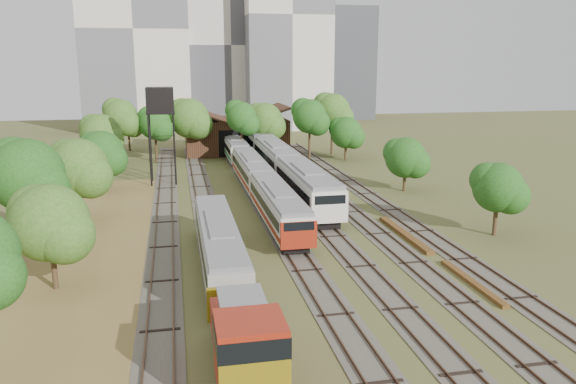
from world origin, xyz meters
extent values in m
plane|color=#475123|center=(0.00, 0.00, 0.00)|extent=(240.00, 240.00, 0.00)
cube|color=brown|center=(-18.00, 8.00, 0.02)|extent=(14.00, 60.00, 0.04)
cube|color=#4C473D|center=(-12.00, 25.00, 0.03)|extent=(2.60, 80.00, 0.06)
cube|color=#472D1E|center=(-12.72, 25.00, 0.12)|extent=(0.08, 80.00, 0.14)
cube|color=#472D1E|center=(-11.28, 25.00, 0.12)|extent=(0.08, 80.00, 0.14)
cube|color=#4C473D|center=(-8.00, 25.00, 0.03)|extent=(2.60, 80.00, 0.06)
cube|color=#472D1E|center=(-8.72, 25.00, 0.12)|extent=(0.08, 80.00, 0.14)
cube|color=#472D1E|center=(-7.28, 25.00, 0.12)|extent=(0.08, 80.00, 0.14)
cube|color=#4C473D|center=(-2.00, 25.00, 0.03)|extent=(2.60, 80.00, 0.06)
cube|color=#472D1E|center=(-2.72, 25.00, 0.12)|extent=(0.08, 80.00, 0.14)
cube|color=#472D1E|center=(-1.28, 25.00, 0.12)|extent=(0.08, 80.00, 0.14)
cube|color=#4C473D|center=(2.00, 25.00, 0.03)|extent=(2.60, 80.00, 0.06)
cube|color=#472D1E|center=(1.28, 25.00, 0.12)|extent=(0.08, 80.00, 0.14)
cube|color=#472D1E|center=(2.72, 25.00, 0.12)|extent=(0.08, 80.00, 0.14)
cube|color=#4C473D|center=(6.00, 25.00, 0.03)|extent=(2.60, 80.00, 0.06)
cube|color=#472D1E|center=(5.28, 25.00, 0.12)|extent=(0.08, 80.00, 0.14)
cube|color=#472D1E|center=(6.72, 25.00, 0.12)|extent=(0.08, 80.00, 0.14)
cube|color=#4C473D|center=(10.00, 25.00, 0.03)|extent=(2.60, 80.00, 0.06)
cube|color=#472D1E|center=(9.28, 25.00, 0.12)|extent=(0.08, 80.00, 0.14)
cube|color=#472D1E|center=(10.72, 25.00, 0.12)|extent=(0.08, 80.00, 0.14)
cube|color=black|center=(-2.00, 14.40, 0.38)|extent=(2.07, 15.64, 0.75)
cube|color=beige|center=(-2.00, 14.40, 1.93)|extent=(2.73, 17.00, 2.35)
cube|color=black|center=(-2.00, 14.40, 2.21)|extent=(2.79, 15.64, 0.80)
cube|color=slate|center=(-2.00, 14.40, 3.28)|extent=(2.51, 16.66, 0.34)
cube|color=maroon|center=(-2.00, 14.40, 1.27)|extent=(2.79, 16.66, 0.42)
cube|color=maroon|center=(-2.00, 5.95, 1.81)|extent=(2.77, 0.25, 2.12)
cube|color=black|center=(-2.00, 31.90, 0.38)|extent=(2.07, 15.64, 0.75)
cube|color=beige|center=(-2.00, 31.90, 1.93)|extent=(2.73, 17.00, 2.35)
cube|color=black|center=(-2.00, 31.90, 2.21)|extent=(2.79, 15.64, 0.80)
cube|color=slate|center=(-2.00, 31.90, 3.28)|extent=(2.51, 16.66, 0.34)
cube|color=maroon|center=(-2.00, 31.90, 1.27)|extent=(2.79, 16.66, 0.42)
cube|color=black|center=(2.00, 20.16, 0.44)|extent=(2.44, 15.64, 0.89)
cube|color=beige|center=(2.00, 20.16, 2.27)|extent=(3.21, 17.00, 2.77)
cube|color=black|center=(2.00, 20.16, 2.60)|extent=(3.27, 15.64, 0.94)
cube|color=slate|center=(2.00, 20.16, 3.85)|extent=(2.95, 16.66, 0.40)
cube|color=#175E2F|center=(2.00, 20.16, 1.49)|extent=(3.27, 16.66, 0.50)
cube|color=beige|center=(2.00, 11.71, 2.13)|extent=(3.25, 0.25, 2.49)
cube|color=black|center=(2.00, 37.66, 0.44)|extent=(2.44, 15.64, 0.89)
cube|color=beige|center=(2.00, 37.66, 2.27)|extent=(3.21, 17.00, 2.77)
cube|color=black|center=(2.00, 37.66, 2.60)|extent=(3.27, 15.64, 0.94)
cube|color=slate|center=(2.00, 37.66, 3.85)|extent=(2.95, 16.66, 0.40)
cube|color=#175E2F|center=(2.00, 37.66, 1.49)|extent=(3.27, 16.66, 0.50)
cube|color=black|center=(2.00, 55.16, 0.44)|extent=(2.44, 15.64, 0.89)
cube|color=beige|center=(2.00, 55.16, 2.27)|extent=(3.21, 17.00, 2.77)
cube|color=black|center=(2.00, 55.16, 2.60)|extent=(3.27, 15.64, 0.94)
cube|color=slate|center=(2.00, 55.16, 3.85)|extent=(2.95, 16.66, 0.40)
cube|color=#175E2F|center=(2.00, 55.16, 1.49)|extent=(3.27, 16.66, 0.50)
cube|color=black|center=(-2.00, 50.40, 0.37)|extent=(2.02, 14.72, 0.74)
cube|color=beige|center=(-2.00, 50.40, 1.89)|extent=(2.67, 16.00, 2.30)
cube|color=black|center=(-2.00, 50.40, 2.16)|extent=(2.73, 14.72, 0.78)
cube|color=slate|center=(-2.00, 50.40, 3.20)|extent=(2.45, 15.68, 0.33)
cube|color=#175E2F|center=(-2.00, 50.40, 1.24)|extent=(2.73, 15.68, 0.41)
cube|color=beige|center=(-2.00, 42.45, 1.77)|extent=(2.71, 0.25, 2.07)
cube|color=black|center=(-8.00, -9.01, 0.49)|extent=(2.39, 7.20, 0.98)
cube|color=maroon|center=(-8.00, -8.21, 1.79)|extent=(2.71, 4.40, 1.63)
cube|color=maroon|center=(-8.00, -11.61, 2.44)|extent=(2.93, 2.82, 2.93)
cube|color=black|center=(-8.00, -11.61, 3.14)|extent=(2.98, 2.87, 0.98)
cube|color=gold|center=(-8.00, -12.96, 1.73)|extent=(2.93, 0.20, 1.95)
cube|color=gold|center=(-8.00, -5.06, 1.73)|extent=(2.93, 0.20, 1.95)
cube|color=slate|center=(-8.00, -9.01, 3.58)|extent=(2.17, 3.60, 0.22)
cube|color=black|center=(-8.00, 4.99, 0.36)|extent=(1.99, 16.56, 0.72)
cube|color=gray|center=(-8.00, 4.99, 1.86)|extent=(2.63, 18.00, 2.26)
cube|color=black|center=(-8.00, 4.99, 2.13)|extent=(2.69, 16.56, 0.77)
cube|color=slate|center=(-8.00, 4.99, 3.15)|extent=(2.42, 17.64, 0.33)
cylinder|color=black|center=(-13.68, 34.06, 4.23)|extent=(0.21, 0.21, 8.47)
cylinder|color=black|center=(-10.82, 34.06, 4.23)|extent=(0.21, 0.21, 8.47)
cylinder|color=black|center=(-13.68, 36.92, 4.23)|extent=(0.21, 0.21, 8.47)
cylinder|color=black|center=(-10.82, 36.92, 4.23)|extent=(0.21, 0.21, 8.47)
cube|color=black|center=(-12.25, 35.49, 8.57)|extent=(3.33, 3.33, 0.20)
cube|color=black|center=(-12.25, 35.49, 10.10)|extent=(3.18, 3.18, 2.86)
cube|color=brown|center=(8.00, 9.52, 0.17)|extent=(0.67, 10.10, 0.34)
cube|color=brown|center=(8.20, -1.29, 0.13)|extent=(0.50, 8.03, 0.26)
cube|color=#331612|center=(-1.00, 58.00, 2.75)|extent=(16.00, 11.00, 5.50)
cube|color=#331612|center=(-5.00, 58.00, 6.10)|extent=(8.45, 11.55, 2.96)
cube|color=#331612|center=(3.00, 58.00, 6.10)|extent=(8.45, 11.55, 2.96)
cube|color=black|center=(-1.00, 52.55, 2.20)|extent=(6.40, 0.15, 4.12)
cylinder|color=#382616|center=(-18.75, 3.35, 1.76)|extent=(0.36, 0.36, 3.52)
sphere|color=#1A4813|center=(-18.75, 3.35, 4.48)|extent=(4.98, 4.98, 4.98)
cylinder|color=#382616|center=(-21.53, 10.35, 2.46)|extent=(0.36, 0.36, 4.92)
sphere|color=#1A4813|center=(-21.53, 10.35, 6.26)|extent=(5.45, 5.45, 5.45)
cylinder|color=#382616|center=(-19.56, 20.50, 1.93)|extent=(0.36, 0.36, 3.86)
sphere|color=#1A4813|center=(-19.56, 20.50, 4.91)|extent=(5.44, 5.44, 5.44)
cylinder|color=#382616|center=(-18.92, 32.38, 1.72)|extent=(0.36, 0.36, 3.44)
sphere|color=#1A4813|center=(-18.92, 32.38, 4.38)|extent=(5.07, 5.07, 5.07)
cylinder|color=#382616|center=(-20.19, 43.06, 2.07)|extent=(0.36, 0.36, 4.14)
sphere|color=#1A4813|center=(-20.19, 43.06, 5.27)|extent=(5.24, 5.24, 5.24)
cylinder|color=#382616|center=(-20.45, 51.58, 1.94)|extent=(0.36, 0.36, 3.88)
sphere|color=#1A4813|center=(-20.45, 51.58, 4.94)|extent=(4.26, 4.26, 4.26)
cylinder|color=#382616|center=(-18.20, 62.99, 1.83)|extent=(0.36, 0.36, 3.67)
sphere|color=#1A4813|center=(-18.20, 62.99, 4.67)|extent=(4.52, 4.52, 4.52)
cylinder|color=#382616|center=(-18.34, 51.91, 2.64)|extent=(0.36, 0.36, 5.28)
sphere|color=#1A4813|center=(-18.34, 51.91, 6.72)|extent=(4.96, 4.96, 4.96)
cylinder|color=#382616|center=(-13.51, 51.11, 2.24)|extent=(0.36, 0.36, 4.48)
sphere|color=#1A4813|center=(-13.51, 51.11, 5.70)|extent=(4.74, 4.74, 4.74)
cylinder|color=#382616|center=(-8.47, 52.72, 2.43)|extent=(0.36, 0.36, 4.86)
sphere|color=#1A4813|center=(-8.47, 52.72, 6.18)|extent=(5.97, 5.97, 5.97)
cylinder|color=#382616|center=(-1.22, 47.40, 2.63)|extent=(0.36, 0.36, 5.26)
sphere|color=#1A4813|center=(-1.22, 47.40, 6.70)|extent=(4.40, 4.40, 4.40)
cylinder|color=#382616|center=(2.77, 51.13, 2.26)|extent=(0.36, 0.36, 4.52)
sphere|color=#1A4813|center=(2.77, 51.13, 5.75)|extent=(5.38, 5.38, 5.38)
cylinder|color=#382616|center=(9.20, 48.88, 2.55)|extent=(0.36, 0.36, 5.10)
sphere|color=#1A4813|center=(9.20, 48.88, 6.49)|extent=(5.12, 5.12, 5.12)
cylinder|color=#382616|center=(13.81, 52.75, 2.69)|extent=(0.36, 0.36, 5.38)
sphere|color=#1A4813|center=(13.81, 52.75, 6.85)|extent=(5.65, 5.65, 5.65)
cylinder|color=#382616|center=(15.58, 8.25, 1.64)|extent=(0.36, 0.36, 3.27)
sphere|color=#1A4813|center=(15.58, 8.25, 4.16)|extent=(4.19, 4.19, 4.19)
cylinder|color=#382616|center=(14.76, 25.66, 1.51)|extent=(0.36, 0.36, 3.03)
sphere|color=#1A4813|center=(14.76, 25.66, 3.86)|extent=(4.61, 4.61, 4.61)
cylinder|color=#382616|center=(14.28, 46.77, 1.64)|extent=(0.36, 0.36, 3.29)
sphere|color=#1A4813|center=(14.28, 46.77, 4.18)|extent=(4.70, 4.70, 4.70)
cube|color=beige|center=(-18.00, 95.00, 21.00)|extent=(22.00, 16.00, 42.00)
cube|color=beige|center=(2.00, 100.00, 18.00)|extent=(20.00, 18.00, 36.00)
cube|color=beige|center=(14.00, 92.00, 24.00)|extent=(18.00, 16.00, 48.00)
cube|color=#3A3D42|center=(34.00, 110.00, 14.00)|extent=(12.00, 12.00, 28.00)
camera|label=1|loc=(-10.73, -33.09, 14.37)|focal=35.00mm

